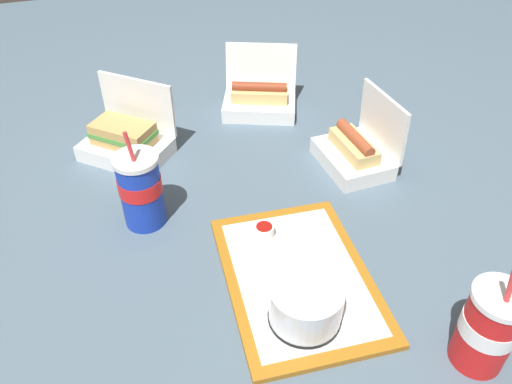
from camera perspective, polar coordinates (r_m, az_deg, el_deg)
name	(u,v)px	position (r m, az deg, el deg)	size (l,w,h in m)	color
ground_plane	(256,215)	(1.06, -0.05, -2.60)	(3.20, 3.20, 0.00)	#4C6070
food_tray	(298,277)	(0.94, 4.79, -9.69)	(0.39, 0.29, 0.01)	#A56619
cake_container	(306,304)	(0.84, 5.70, -12.66)	(0.13, 0.13, 0.07)	black
ketchup_cup	(264,231)	(0.99, 0.94, -4.42)	(0.04, 0.04, 0.02)	white
napkin_stack	(277,280)	(0.92, 2.41, -10.02)	(0.10, 0.10, 0.00)	white
plastic_fork	(318,268)	(0.94, 7.11, -8.57)	(0.11, 0.01, 0.01)	white
clamshell_hotdog_right	(356,151)	(1.20, 11.40, 4.67)	(0.18, 0.15, 0.18)	white
clamshell_sandwich_corner	(127,139)	(1.25, -14.57, 5.85)	(0.24, 0.25, 0.18)	white
clamshell_hotdog_back	(260,98)	(1.40, 0.41, 10.68)	(0.22, 0.24, 0.17)	white
soda_cup_back	(488,327)	(0.85, 25.03, -13.84)	(0.09, 0.09, 0.21)	red
soda_cup_corner	(141,189)	(1.02, -13.04, 0.32)	(0.09, 0.09, 0.22)	#1938B7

